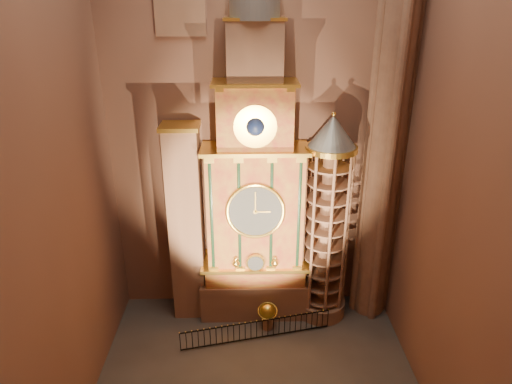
{
  "coord_description": "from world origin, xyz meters",
  "views": [
    {
      "loc": [
        -0.39,
        -15.19,
        15.39
      ],
      "look_at": [
        0.01,
        3.0,
        7.69
      ],
      "focal_mm": 32.0,
      "sensor_mm": 36.0,
      "label": 1
    }
  ],
  "objects_px": {
    "astronomical_clock": "(255,196)",
    "stair_turret": "(326,223)",
    "celestial_globe": "(268,314)",
    "portrait_tower": "(186,224)",
    "iron_railing": "(257,330)"
  },
  "relations": [
    {
      "from": "astronomical_clock",
      "to": "stair_turret",
      "type": "bearing_deg",
      "value": -4.3
    },
    {
      "from": "celestial_globe",
      "to": "portrait_tower",
      "type": "bearing_deg",
      "value": 158.94
    },
    {
      "from": "portrait_tower",
      "to": "astronomical_clock",
      "type": "bearing_deg",
      "value": -0.29
    },
    {
      "from": "iron_railing",
      "to": "celestial_globe",
      "type": "bearing_deg",
      "value": 55.79
    },
    {
      "from": "celestial_globe",
      "to": "iron_railing",
      "type": "distance_m",
      "value": 1.05
    },
    {
      "from": "portrait_tower",
      "to": "stair_turret",
      "type": "distance_m",
      "value": 6.91
    },
    {
      "from": "stair_turret",
      "to": "iron_railing",
      "type": "distance_m",
      "value": 6.21
    },
    {
      "from": "portrait_tower",
      "to": "celestial_globe",
      "type": "bearing_deg",
      "value": -21.06
    },
    {
      "from": "portrait_tower",
      "to": "celestial_globe",
      "type": "xyz_separation_m",
      "value": [
        4.0,
        -1.54,
        -4.28
      ]
    },
    {
      "from": "stair_turret",
      "to": "astronomical_clock",
      "type": "bearing_deg",
      "value": 175.7
    },
    {
      "from": "stair_turret",
      "to": "portrait_tower",
      "type": "bearing_deg",
      "value": 177.67
    },
    {
      "from": "stair_turret",
      "to": "iron_railing",
      "type": "bearing_deg",
      "value": -148.92
    },
    {
      "from": "portrait_tower",
      "to": "iron_railing",
      "type": "relative_size",
      "value": 1.41
    },
    {
      "from": "stair_turret",
      "to": "iron_railing",
      "type": "relative_size",
      "value": 1.49
    },
    {
      "from": "stair_turret",
      "to": "celestial_globe",
      "type": "relative_size",
      "value": 7.46
    }
  ]
}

